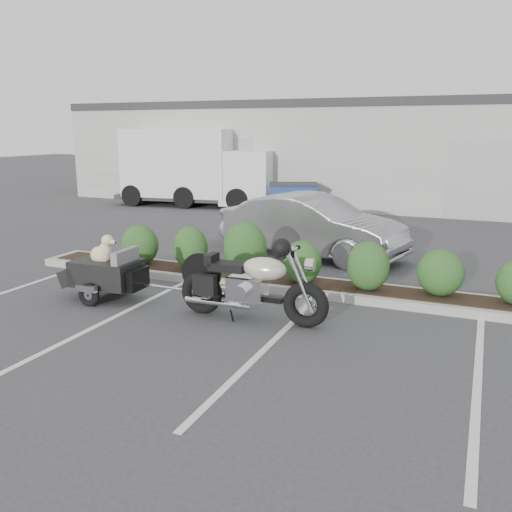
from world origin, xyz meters
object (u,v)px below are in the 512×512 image
at_px(sedan, 312,226).
at_px(dumpster, 293,199).
at_px(pet_trailer, 106,272).
at_px(delivery_truck, 198,169).
at_px(motorcycle, 251,286).

height_order(sedan, dumpster, sedan).
bearing_deg(sedan, pet_trailer, 165.88).
xyz_separation_m(sedan, delivery_truck, (-6.77, 6.74, 0.68)).
distance_m(motorcycle, delivery_truck, 13.50).
relative_size(pet_trailer, delivery_truck, 0.30).
xyz_separation_m(sedan, dumpster, (-2.52, 5.90, -0.17)).
height_order(motorcycle, delivery_truck, delivery_truck).
relative_size(motorcycle, delivery_truck, 0.37).
bearing_deg(motorcycle, sedan, 94.18).
distance_m(sedan, delivery_truck, 9.58).
height_order(pet_trailer, dumpster, pet_trailer).
bearing_deg(delivery_truck, pet_trailer, -75.20).
bearing_deg(delivery_truck, motorcycle, -64.13).
xyz_separation_m(pet_trailer, dumpster, (-0.19, 10.50, 0.06)).
bearing_deg(pet_trailer, motorcycle, -1.95).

